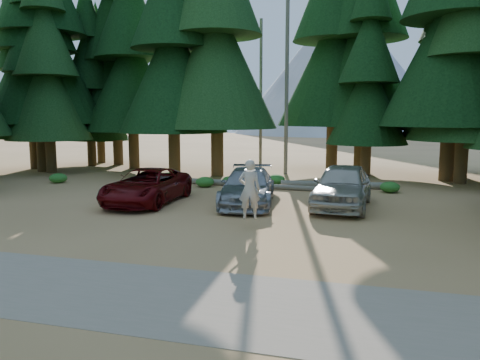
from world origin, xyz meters
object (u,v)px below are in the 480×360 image
Objects in this scene: silver_minivan_center at (248,187)px; log_left at (217,182)px; silver_minivan_right at (342,186)px; red_pickup at (147,186)px; frisbee_player at (249,189)px; log_mid at (296,188)px; log_right at (336,185)px.

log_left is at bearing 112.07° from silver_minivan_center.
red_pickup is at bearing -168.21° from silver_minivan_right.
log_left is (1.29, 5.62, -0.57)m from red_pickup.
log_mid is at bearing -105.27° from frisbee_player.
frisbee_player is at bearing -119.04° from silver_minivan_right.
frisbee_player reaches higher than log_mid.
frisbee_player is at bearing -108.61° from log_right.
log_right reaches higher than log_left.
silver_minivan_right reaches higher than red_pickup.
silver_minivan_center is 1.16× the size of log_left.
silver_minivan_center is at bearing -53.51° from log_left.
log_right reaches higher than log_mid.
frisbee_player is 0.35× the size of log_right.
frisbee_player is at bearing -84.18° from silver_minivan_center.
frisbee_player is 0.44× the size of log_left.
red_pickup is 1.72× the size of log_mid.
log_left is 1.45× the size of log_mid.
red_pickup is 0.94× the size of log_right.
silver_minivan_right is 0.93× the size of log_right.
log_mid is 2.22m from log_right.
log_mid is at bearing 125.75° from silver_minivan_right.
red_pickup is 1.02× the size of silver_minivan_center.
log_right is (-0.59, 5.04, -0.71)m from silver_minivan_right.
log_mid is at bearing -151.83° from log_right.
log_right is (2.18, 9.43, -1.13)m from frisbee_player.
silver_minivan_right is 8.12m from log_left.
red_pickup is at bearing -43.76° from frisbee_player.
silver_minivan_right reaches higher than log_right.
red_pickup is at bearing -178.76° from silver_minivan_center.
red_pickup is 6.21m from frisbee_player.
log_left is at bearing 150.24° from silver_minivan_right.
frisbee_player reaches higher than silver_minivan_center.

